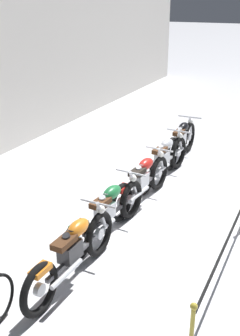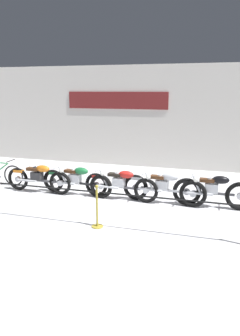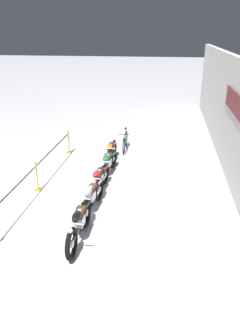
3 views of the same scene
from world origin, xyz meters
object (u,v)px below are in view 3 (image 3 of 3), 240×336
at_px(stanchion_far_left, 51,156).
at_px(stanchion_mid_left, 37,181).
at_px(motorcycle_red_2, 98,181).
at_px(bicycle, 125,142).
at_px(motorcycle_orange_0, 110,152).
at_px(motorcycle_black_4, 79,224).
at_px(motorcycle_silver_3, 90,199).
at_px(motorcycle_green_1, 107,165).

bearing_deg(stanchion_far_left, stanchion_mid_left, 0.00).
bearing_deg(motorcycle_red_2, bicycle, 175.88).
bearing_deg(motorcycle_orange_0, motorcycle_black_4, 1.25).
height_order(motorcycle_silver_3, stanchion_far_left, stanchion_far_left).
xyz_separation_m(motorcycle_green_1, bicycle, (-2.99, 0.29, -0.08)).
bearing_deg(motorcycle_black_4, motorcycle_green_1, -179.74).
bearing_deg(motorcycle_black_4, motorcycle_silver_3, -178.62).
distance_m(motorcycle_silver_3, stanchion_far_left, 3.42).
relative_size(motorcycle_silver_3, stanchion_mid_left, 2.34).
bearing_deg(motorcycle_silver_3, motorcycle_black_4, 1.38).
distance_m(motorcycle_orange_0, bicycle, 1.76).
bearing_deg(stanchion_far_left, motorcycle_black_4, 27.98).
xyz_separation_m(motorcycle_green_1, motorcycle_red_2, (1.44, -0.03, 0.01)).
relative_size(motorcycle_orange_0, bicycle, 1.32).
height_order(motorcycle_green_1, stanchion_mid_left, stanchion_mid_left).
bearing_deg(stanchion_mid_left, motorcycle_black_4, 39.29).
distance_m(motorcycle_orange_0, stanchion_far_left, 2.44).
relative_size(motorcycle_silver_3, bicycle, 1.42).
xyz_separation_m(motorcycle_red_2, motorcycle_black_4, (2.66, 0.05, 0.01)).
relative_size(motorcycle_black_4, bicycle, 1.28).
bearing_deg(motorcycle_black_4, stanchion_mid_left, -140.71).
bearing_deg(stanchion_far_left, motorcycle_orange_0, 123.00).
relative_size(motorcycle_red_2, bicycle, 1.34).
height_order(motorcycle_green_1, stanchion_far_left, stanchion_far_left).
bearing_deg(motorcycle_silver_3, motorcycle_orange_0, -178.79).
height_order(motorcycle_black_4, bicycle, motorcycle_black_4).
height_order(motorcycle_black_4, stanchion_mid_left, stanchion_mid_left).
height_order(motorcycle_green_1, bicycle, bicycle).
bearing_deg(stanchion_mid_left, motorcycle_orange_0, 143.41).
relative_size(motorcycle_orange_0, motorcycle_black_4, 1.03).
xyz_separation_m(motorcycle_silver_3, stanchion_far_left, (-2.67, -2.12, 0.21)).
height_order(motorcycle_red_2, bicycle, bicycle).
bearing_deg(motorcycle_silver_3, motorcycle_red_2, -179.14).
height_order(motorcycle_orange_0, motorcycle_red_2, motorcycle_orange_0).
height_order(motorcycle_silver_3, stanchion_mid_left, stanchion_mid_left).
distance_m(stanchion_far_left, stanchion_mid_left, 1.46).
distance_m(motorcycle_red_2, stanchion_mid_left, 2.10).
xyz_separation_m(bicycle, stanchion_far_left, (3.04, -2.42, 0.31)).
height_order(motorcycle_red_2, stanchion_mid_left, stanchion_mid_left).
relative_size(motorcycle_green_1, stanchion_far_left, 0.34).
bearing_deg(motorcycle_orange_0, stanchion_mid_left, -36.59).
bearing_deg(motorcycle_orange_0, motorcycle_red_2, 1.37).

